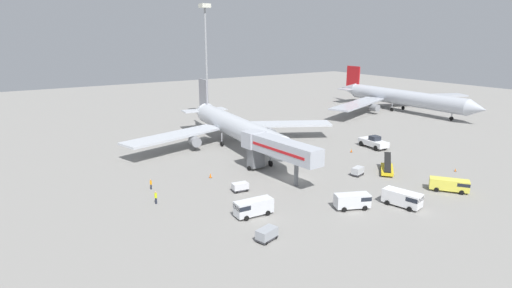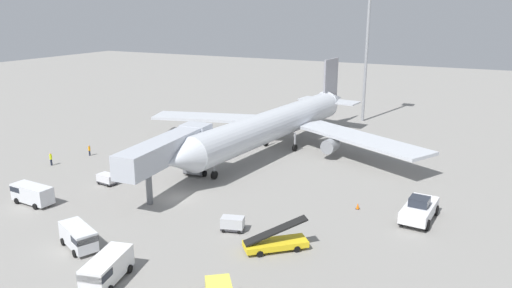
% 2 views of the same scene
% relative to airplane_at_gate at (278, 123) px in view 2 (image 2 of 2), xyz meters
% --- Properties ---
extents(ground_plane, '(300.00, 300.00, 0.00)m').
position_rel_airplane_at_gate_xyz_m(ground_plane, '(-2.27, -23.40, -4.21)').
color(ground_plane, gray).
extents(airplane_at_gate, '(47.33, 48.64, 12.38)m').
position_rel_airplane_at_gate_xyz_m(airplane_at_gate, '(0.00, 0.00, 0.00)').
color(airplane_at_gate, silver).
rests_on(airplane_at_gate, ground).
extents(jet_bridge, '(4.59, 17.05, 6.73)m').
position_rel_airplane_at_gate_xyz_m(jet_bridge, '(-4.38, -21.22, 0.74)').
color(jet_bridge, '#B2B7C1').
rests_on(jet_bridge, ground).
extents(pushback_tug, '(3.33, 6.67, 2.59)m').
position_rel_airplane_at_gate_xyz_m(pushback_tug, '(23.61, -17.28, -3.01)').
color(pushback_tug, white).
rests_on(pushback_tug, ground).
extents(belt_loader_truck, '(5.62, 5.30, 2.90)m').
position_rel_airplane_at_gate_xyz_m(belt_loader_truck, '(13.06, -29.77, -3.47)').
color(belt_loader_truck, yellow).
rests_on(belt_loader_truck, ground).
extents(service_van_rear_right, '(3.20, 5.48, 2.13)m').
position_rel_airplane_at_gate_xyz_m(service_van_rear_right, '(3.29, -40.73, -2.99)').
color(service_van_rear_right, white).
rests_on(service_van_rear_right, ground).
extents(service_van_mid_center, '(5.09, 3.62, 2.06)m').
position_rel_airplane_at_gate_xyz_m(service_van_mid_center, '(-3.01, -37.50, -3.03)').
color(service_van_mid_center, silver).
rests_on(service_van_mid_center, ground).
extents(service_van_far_left, '(5.23, 2.32, 2.16)m').
position_rel_airplane_at_gate_xyz_m(service_van_far_left, '(-15.77, -32.09, -2.98)').
color(service_van_far_left, silver).
rests_on(service_van_far_left, ground).
extents(baggage_cart_outer_right, '(2.48, 1.86, 1.43)m').
position_rel_airplane_at_gate_xyz_m(baggage_cart_outer_right, '(7.69, -28.11, -3.42)').
color(baggage_cart_outer_right, '#38383D').
rests_on(baggage_cart_outer_right, ground).
extents(baggage_cart_near_right, '(2.53, 1.67, 1.31)m').
position_rel_airplane_at_gate_xyz_m(baggage_cart_near_right, '(-12.64, -23.63, -3.47)').
color(baggage_cart_near_right, '#38383D').
rests_on(baggage_cart_near_right, ground).
extents(ground_crew_worker_foreground, '(0.43, 0.43, 1.64)m').
position_rel_airplane_at_gate_xyz_m(ground_crew_worker_foreground, '(-23.67, -15.52, -3.34)').
color(ground_crew_worker_foreground, '#1E2333').
rests_on(ground_crew_worker_foreground, ground).
extents(ground_crew_worker_midground, '(0.46, 0.46, 1.84)m').
position_rel_airplane_at_gate_xyz_m(ground_crew_worker_midground, '(-24.99, -21.37, -3.24)').
color(ground_crew_worker_midground, '#1E2333').
rests_on(ground_crew_worker_midground, ground).
extents(safety_cone_alpha, '(0.49, 0.49, 0.75)m').
position_rel_airplane_at_gate_xyz_m(safety_cone_alpha, '(-13.60, -15.64, -3.84)').
color(safety_cone_alpha, black).
rests_on(safety_cone_alpha, ground).
extents(safety_cone_charlie, '(0.43, 0.43, 0.66)m').
position_rel_airplane_at_gate_xyz_m(safety_cone_charlie, '(17.23, -17.28, -3.89)').
color(safety_cone_charlie, black).
rests_on(safety_cone_charlie, ground).
extents(apron_light_mast, '(2.40, 2.40, 30.53)m').
position_rel_airplane_at_gate_xyz_m(apron_light_mast, '(6.53, 25.49, 16.40)').
color(apron_light_mast, '#93969B').
rests_on(apron_light_mast, ground).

